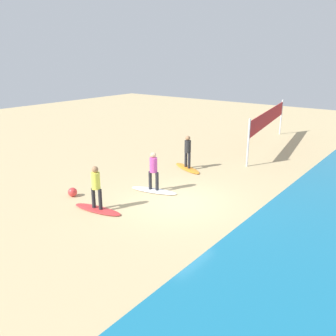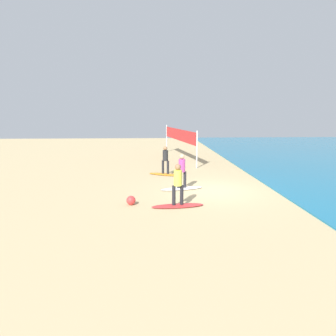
{
  "view_description": "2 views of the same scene",
  "coord_description": "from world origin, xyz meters",
  "px_view_note": "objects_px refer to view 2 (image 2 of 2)",
  "views": [
    {
      "loc": [
        10.83,
        7.82,
        5.57
      ],
      "look_at": [
        -0.57,
        -0.82,
        1.1
      ],
      "focal_mm": 38.94,
      "sensor_mm": 36.0,
      "label": 1
    },
    {
      "loc": [
        14.31,
        -2.81,
        3.74
      ],
      "look_at": [
        -0.44,
        -2.07,
        1.05
      ],
      "focal_mm": 33.23,
      "sensor_mm": 36.0,
      "label": 2
    }
  ],
  "objects_px": {
    "surfboard_white": "(182,188)",
    "volleyball_net": "(179,136)",
    "surfer_orange": "(165,158)",
    "surfer_red": "(178,181)",
    "surfer_white": "(182,168)",
    "surfboard_orange": "(165,174)",
    "surfboard_red": "(178,206)",
    "beach_ball": "(131,200)"
  },
  "relations": [
    {
      "from": "surfer_white",
      "to": "volleyball_net",
      "type": "height_order",
      "value": "volleyball_net"
    },
    {
      "from": "surfer_red",
      "to": "volleyball_net",
      "type": "xyz_separation_m",
      "value": [
        -12.99,
        1.16,
        0.75
      ]
    },
    {
      "from": "surfer_red",
      "to": "volleyball_net",
      "type": "relative_size",
      "value": 0.18
    },
    {
      "from": "surfer_white",
      "to": "surfer_orange",
      "type": "bearing_deg",
      "value": -169.47
    },
    {
      "from": "volleyball_net",
      "to": "surfboard_white",
      "type": "bearing_deg",
      "value": -4.17
    },
    {
      "from": "surfer_white",
      "to": "beach_ball",
      "type": "xyz_separation_m",
      "value": [
        2.45,
        -2.29,
        -0.85
      ]
    },
    {
      "from": "surfer_red",
      "to": "surfboard_red",
      "type": "bearing_deg",
      "value": 0.0
    },
    {
      "from": "surfer_orange",
      "to": "surfboard_white",
      "type": "distance_m",
      "value": 3.69
    },
    {
      "from": "surfboard_orange",
      "to": "surfboard_red",
      "type": "height_order",
      "value": "same"
    },
    {
      "from": "beach_ball",
      "to": "volleyball_net",
      "type": "bearing_deg",
      "value": 166.48
    },
    {
      "from": "surfboard_white",
      "to": "volleyball_net",
      "type": "relative_size",
      "value": 0.23
    },
    {
      "from": "surfer_orange",
      "to": "beach_ball",
      "type": "bearing_deg",
      "value": -15.5
    },
    {
      "from": "volleyball_net",
      "to": "surfboard_red",
      "type": "bearing_deg",
      "value": -5.12
    },
    {
      "from": "surfboard_orange",
      "to": "surfboard_white",
      "type": "height_order",
      "value": "same"
    },
    {
      "from": "surfer_white",
      "to": "surfer_red",
      "type": "relative_size",
      "value": 1.0
    },
    {
      "from": "surfer_white",
      "to": "volleyball_net",
      "type": "distance_m",
      "value": 10.24
    },
    {
      "from": "volleyball_net",
      "to": "surfer_orange",
      "type": "bearing_deg",
      "value": -11.74
    },
    {
      "from": "surfer_orange",
      "to": "surfer_red",
      "type": "height_order",
      "value": "same"
    },
    {
      "from": "volleyball_net",
      "to": "surfer_red",
      "type": "bearing_deg",
      "value": -5.12
    },
    {
      "from": "surfer_orange",
      "to": "surfer_white",
      "type": "bearing_deg",
      "value": 10.53
    },
    {
      "from": "surfboard_white",
      "to": "beach_ball",
      "type": "height_order",
      "value": "beach_ball"
    },
    {
      "from": "surfer_white",
      "to": "beach_ball",
      "type": "bearing_deg",
      "value": -43.17
    },
    {
      "from": "surfboard_white",
      "to": "surfer_white",
      "type": "xyz_separation_m",
      "value": [
        -0.0,
        0.0,
        0.99
      ]
    },
    {
      "from": "surfboard_orange",
      "to": "surfboard_red",
      "type": "bearing_deg",
      "value": -63.37
    },
    {
      "from": "surfboard_white",
      "to": "surfer_red",
      "type": "distance_m",
      "value": 3.0
    },
    {
      "from": "surfboard_orange",
      "to": "surfboard_white",
      "type": "distance_m",
      "value": 3.55
    },
    {
      "from": "surfer_white",
      "to": "surfboard_red",
      "type": "distance_m",
      "value": 3.0
    },
    {
      "from": "surfboard_red",
      "to": "surfer_red",
      "type": "distance_m",
      "value": 0.99
    },
    {
      "from": "surfboard_red",
      "to": "volleyball_net",
      "type": "distance_m",
      "value": 13.15
    },
    {
      "from": "surfer_red",
      "to": "surfboard_orange",
      "type": "bearing_deg",
      "value": -177.91
    },
    {
      "from": "surfboard_orange",
      "to": "volleyball_net",
      "type": "relative_size",
      "value": 0.23
    },
    {
      "from": "volleyball_net",
      "to": "surfboard_orange",
      "type": "bearing_deg",
      "value": -11.74
    },
    {
      "from": "surfer_orange",
      "to": "surfboard_red",
      "type": "xyz_separation_m",
      "value": [
        6.29,
        0.23,
        -0.99
      ]
    },
    {
      "from": "surfer_red",
      "to": "beach_ball",
      "type": "distance_m",
      "value": 2.09
    },
    {
      "from": "beach_ball",
      "to": "surfer_white",
      "type": "bearing_deg",
      "value": 136.83
    },
    {
      "from": "surfer_orange",
      "to": "surfer_red",
      "type": "xyz_separation_m",
      "value": [
        6.29,
        0.23,
        0.0
      ]
    },
    {
      "from": "surfboard_orange",
      "to": "surfer_orange",
      "type": "distance_m",
      "value": 0.99
    },
    {
      "from": "surfer_white",
      "to": "surfboard_red",
      "type": "bearing_deg",
      "value": -8.52
    },
    {
      "from": "surfboard_red",
      "to": "volleyball_net",
      "type": "bearing_deg",
      "value": 77.3
    },
    {
      "from": "surfboard_orange",
      "to": "surfboard_red",
      "type": "distance_m",
      "value": 6.29
    },
    {
      "from": "surfboard_orange",
      "to": "surfer_orange",
      "type": "bearing_deg",
      "value": 0.0
    },
    {
      "from": "surfer_orange",
      "to": "volleyball_net",
      "type": "distance_m",
      "value": 6.88
    }
  ]
}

